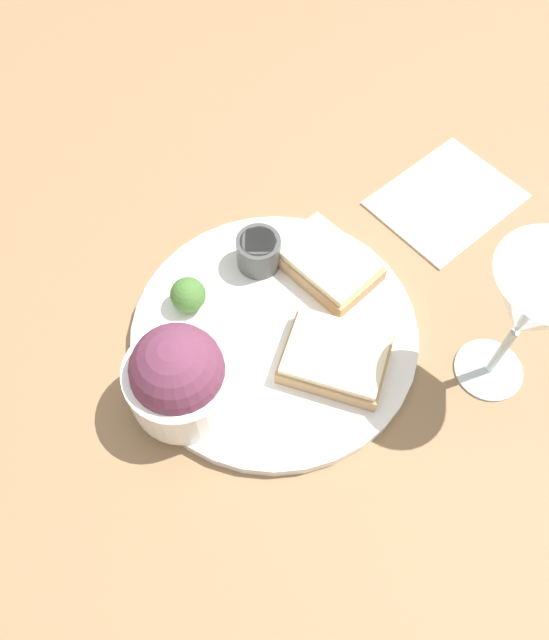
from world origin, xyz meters
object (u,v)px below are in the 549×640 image
object	(u,v)px
cheese_toast_near	(335,357)
wine_glass	(533,307)
salad_bowl	(179,377)
napkin	(447,199)
cheese_toast_far	(327,263)
sauce_ramekin	(259,251)

from	to	relation	value
cheese_toast_near	wine_glass	world-z (taller)	wine_glass
salad_bowl	wine_glass	world-z (taller)	wine_glass
wine_glass	napkin	size ratio (longest dim) A/B	0.88
wine_glass	napkin	world-z (taller)	wine_glass
cheese_toast_near	napkin	distance (m)	0.26
cheese_toast_far	wine_glass	world-z (taller)	wine_glass
cheese_toast_near	napkin	xyz separation A→B (m)	(0.05, 0.25, -0.02)
salad_bowl	cheese_toast_far	distance (m)	0.20
cheese_toast_far	wine_glass	size ratio (longest dim) A/B	0.70
napkin	wine_glass	bearing A→B (deg)	-63.98
sauce_ramekin	cheese_toast_near	distance (m)	0.14
salad_bowl	cheese_toast_near	distance (m)	0.15
cheese_toast_near	wine_glass	size ratio (longest dim) A/B	0.60
cheese_toast_far	wine_glass	distance (m)	0.21
napkin	cheese_toast_far	bearing A→B (deg)	-120.93
sauce_ramekin	wine_glass	world-z (taller)	wine_glass
cheese_toast_near	napkin	bearing A→B (deg)	79.45
napkin	salad_bowl	bearing A→B (deg)	-116.09
cheese_toast_far	cheese_toast_near	bearing A→B (deg)	-65.63
wine_glass	salad_bowl	bearing A→B (deg)	-151.08
salad_bowl	cheese_toast_far	bearing A→B (deg)	68.25
salad_bowl	wine_glass	bearing A→B (deg)	28.92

